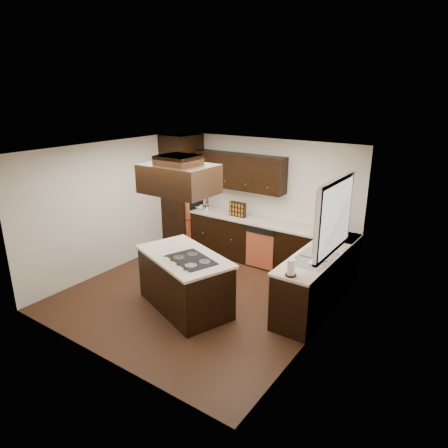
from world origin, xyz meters
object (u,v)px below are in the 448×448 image
Objects in this scene: oven_column at (183,200)px; island at (185,282)px; spice_rack at (238,209)px; range_hood at (179,179)px.

oven_column is 2.90m from island.
oven_column reaches higher than spice_rack.
spice_rack is (1.44, 0.02, 0.01)m from oven_column.
spice_rack reaches higher than island.
range_hood is at bearing -50.26° from oven_column.
oven_column is at bearing 150.59° from island.
range_hood is (1.88, -2.25, 1.10)m from oven_column.
island is 1.72m from range_hood.
oven_column is 5.87× the size of spice_rack.
range_hood reaches higher than oven_column.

